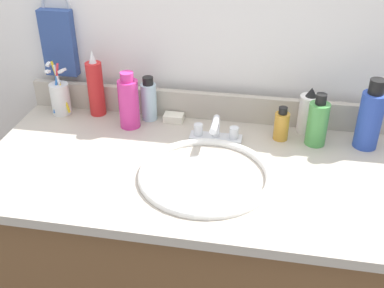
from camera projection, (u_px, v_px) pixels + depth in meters
The scene contains 17 objects.
vanity_cabinet at pixel (186, 274), 1.55m from camera, with size 1.12×0.55×0.81m, color brown.
countertop at pixel (185, 169), 1.34m from camera, with size 1.17×0.60×0.03m, color #B2A899.
backsplash at pixel (202, 105), 1.55m from camera, with size 1.17×0.02×0.09m, color #B2A899.
back_wall at pixel (204, 155), 1.72m from camera, with size 2.27×0.04×1.30m, color white.
towel_ring at pixel (56, 5), 1.50m from camera, with size 0.10×0.10×0.01m, color silver.
hand_towel at pixel (59, 43), 1.55m from camera, with size 0.11×0.04×0.22m, color #334C8C.
sink_basin at pixel (206, 185), 1.29m from camera, with size 0.37×0.37×0.11m.
faucet at pixel (216, 133), 1.43m from camera, with size 0.16×0.10×0.08m.
bottle_oil_amber at pixel (281, 125), 1.43m from camera, with size 0.05×0.05×0.11m.
bottle_spray_red at pixel (96, 87), 1.55m from camera, with size 0.05×0.05×0.22m.
bottle_soap_pink at pixel (129, 102), 1.48m from camera, with size 0.06×0.06×0.19m.
bottle_lotion_white at pixel (309, 113), 1.46m from camera, with size 0.06×0.06×0.15m.
bottle_gel_clear at pixel (149, 100), 1.53m from camera, with size 0.05×0.05×0.15m.
bottle_shampoo_blue at pixel (370, 118), 1.37m from camera, with size 0.07×0.07×0.22m.
bottle_toner_green at pixel (317, 123), 1.39m from camera, with size 0.06×0.06×0.16m.
cup_white_ceramic at pixel (60, 97), 1.57m from camera, with size 0.08×0.07×0.18m.
soap_bar at pixel (174, 118), 1.55m from camera, with size 0.06×0.04×0.02m, color white.
Camera 1 is at (0.22, -1.08, 1.58)m, focal length 44.01 mm.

